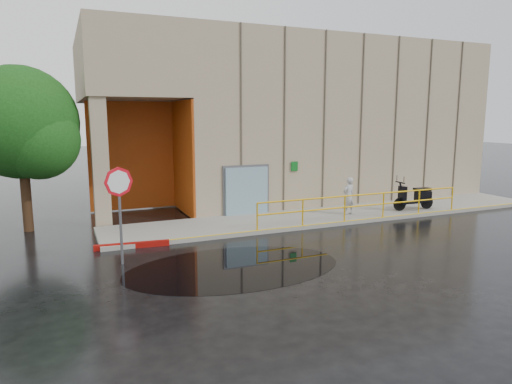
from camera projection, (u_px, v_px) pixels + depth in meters
ground at (312, 256)px, 14.11m from camera, size 120.00×120.00×0.00m
sidewalk at (340, 215)px, 19.73m from camera, size 20.00×3.00×0.15m
building at (294, 118)px, 25.37m from camera, size 20.00×10.17×8.00m
guardrail at (364, 206)px, 18.51m from camera, size 9.56×0.06×1.03m
person at (349, 196)px, 19.34m from camera, size 0.63×0.47×1.58m
scooter at (415, 190)px, 20.28m from camera, size 2.04×0.81×1.55m
stop_sign at (119, 195)px, 13.01m from camera, size 0.83×0.31×2.86m
red_curb at (132, 245)px, 14.96m from camera, size 2.41×0.44×0.18m
puddle at (234, 267)px, 13.03m from camera, size 6.41×4.07×0.01m
tree_near at (25, 127)px, 16.52m from camera, size 4.10×4.10×6.11m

